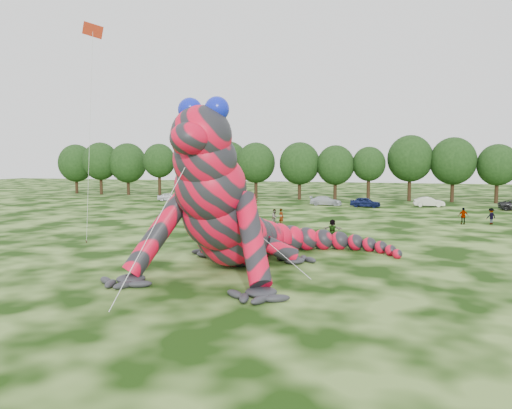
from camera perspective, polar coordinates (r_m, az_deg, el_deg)
The scene contains 28 objects.
ground at distance 26.09m, azimuth 3.44°, elevation -9.78°, with size 240.00×240.00×0.00m, color #16330A.
inflatable_gecko at distance 31.44m, azimuth -1.99°, elevation 2.10°, with size 16.96×20.14×10.07m, color red, non-canonical shape.
flying_kite at distance 40.02m, azimuth -18.20°, elevation 16.71°, with size 3.33×2.52×16.79m.
tree_0 at distance 103.06m, azimuth -19.86°, elevation 3.84°, with size 6.91×6.22×9.51m, color black, non-canonical shape.
tree_1 at distance 98.59m, azimuth -17.33°, elevation 3.95°, with size 6.74×6.07×9.81m, color black, non-canonical shape.
tree_2 at distance 96.40m, azimuth -14.43°, elevation 3.95°, with size 7.04×6.34×9.64m, color black, non-canonical shape.
tree_3 at distance 91.44m, azimuth -10.99°, elevation 3.90°, with size 5.81×5.23×9.44m, color black, non-canonical shape.
tree_4 at distance 90.40m, azimuth -7.07°, elevation 3.81°, with size 6.22×5.60×9.06m, color black, non-canonical shape.
tree_5 at distance 87.82m, azimuth -3.21°, elevation 4.05°, with size 7.16×6.44×9.80m, color black, non-canonical shape.
tree_6 at distance 84.49m, azimuth -0.01°, elevation 3.90°, with size 6.52×5.86×9.49m, color black, non-canonical shape.
tree_7 at distance 82.90m, azimuth 5.01°, elevation 3.85°, with size 6.68×6.01×9.48m, color black, non-canonical shape.
tree_8 at distance 82.20m, azimuth 9.05°, elevation 3.61°, with size 6.14×5.53×8.94m, color black, non-canonical shape.
tree_9 at distance 82.12m, azimuth 12.75°, elevation 3.45°, with size 5.27×4.74×8.68m, color black, non-canonical shape.
tree_10 at distance 83.24m, azimuth 17.18°, elevation 4.00°, with size 7.09×6.38×10.50m, color black, non-canonical shape.
tree_11 at distance 83.27m, azimuth 21.58°, elevation 3.71°, with size 7.01×6.31×10.07m, color black, non-canonical shape.
tree_12 at distance 83.69m, azimuth 25.85°, elevation 3.19°, with size 5.99×5.39×8.97m, color black, non-canonical shape.
car_0 at distance 81.02m, azimuth -9.89°, elevation 0.86°, with size 1.50×3.73×1.27m, color white.
car_1 at distance 78.46m, azimuth -6.33°, elevation 0.79°, with size 1.44×4.13×1.36m, color black.
car_2 at distance 75.17m, azimuth -1.57°, elevation 0.60°, with size 2.14×4.63×1.29m, color maroon.
car_3 at distance 72.99m, azimuth 7.97°, elevation 0.43°, with size 1.87×4.60×1.34m, color #B7BEC2.
car_4 at distance 71.14m, azimuth 12.40°, elevation 0.26°, with size 1.67×4.15×1.41m, color #111A48.
car_5 at distance 74.29m, azimuth 19.16°, elevation 0.29°, with size 1.45×4.16×1.37m, color silver.
spectator_5 at distance 41.90m, azimuth 8.73°, elevation -2.87°, with size 1.63×0.52×1.75m, color gray.
spectator_0 at distance 50.39m, azimuth 2.90°, elevation -1.45°, with size 0.64×0.42×1.76m, color gray.
spectator_1 at distance 51.03m, azimuth 2.17°, elevation -1.43°, with size 0.79×0.61×1.62m, color gray.
spectator_4 at distance 62.14m, azimuth -5.83°, elevation -0.25°, with size 0.80×0.52×1.64m, color gray.
spectator_2 at distance 56.82m, azimuth 25.27°, elevation -1.22°, with size 1.09×0.62×1.68m, color gray.
spectator_3 at distance 55.55m, azimuth 22.61°, elevation -1.23°, with size 1.02×0.43×1.75m, color gray.
Camera 1 is at (5.32, -24.62, 6.77)m, focal length 35.00 mm.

